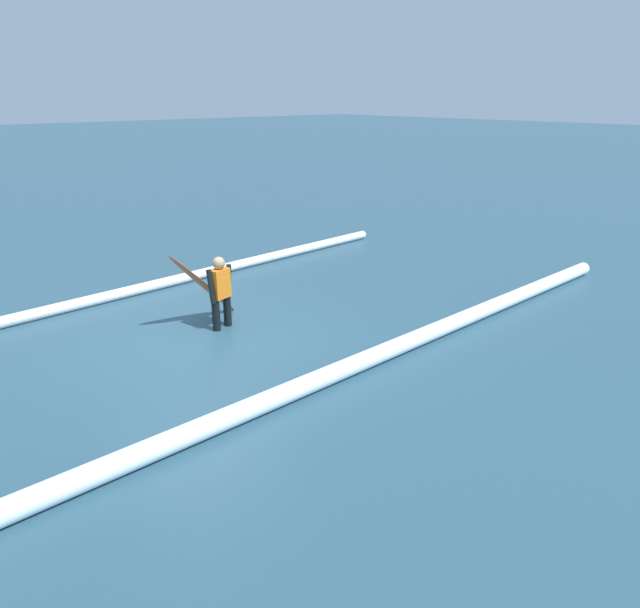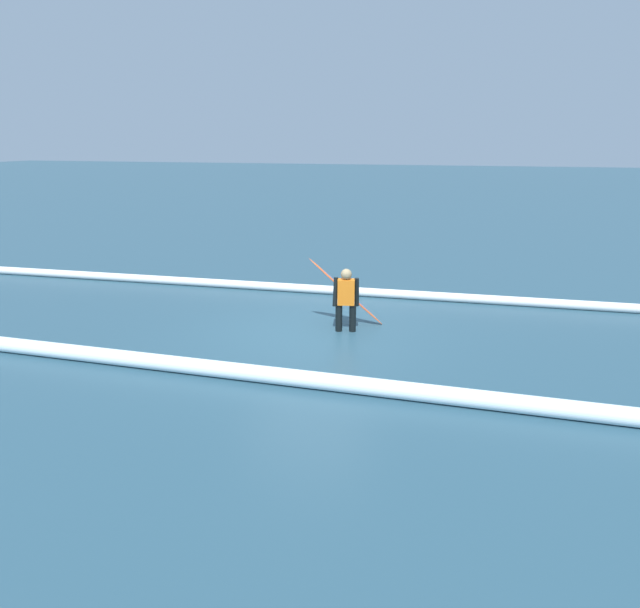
% 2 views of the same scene
% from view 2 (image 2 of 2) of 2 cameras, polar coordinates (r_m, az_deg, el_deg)
% --- Properties ---
extents(ground_plane, '(159.95, 159.95, 0.00)m').
position_cam_2_polar(ground_plane, '(11.51, -1.10, -2.83)').
color(ground_plane, '#2A4D5E').
extents(surfer, '(0.51, 0.28, 1.30)m').
position_cam_2_polar(surfer, '(11.36, 2.64, 0.71)').
color(surfer, black).
rests_on(surfer, ground_plane).
extents(surfboard, '(1.58, 0.72, 1.46)m').
position_cam_2_polar(surfboard, '(11.75, 2.67, 1.23)').
color(surfboard, '#E55926').
rests_on(surfboard, ground_plane).
extents(wave_crest_foreground, '(18.61, 1.14, 0.22)m').
position_cam_2_polar(wave_crest_foreground, '(14.66, -4.72, 1.76)').
color(wave_crest_foreground, white).
rests_on(wave_crest_foreground, ground_plane).
extents(wave_crest_midground, '(16.78, 0.40, 0.27)m').
position_cam_2_polar(wave_crest_midground, '(9.10, -4.16, -7.27)').
color(wave_crest_midground, white).
rests_on(wave_crest_midground, ground_plane).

